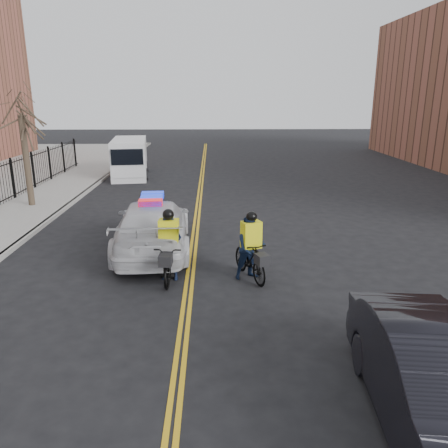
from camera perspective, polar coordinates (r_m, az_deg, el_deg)
name	(u,v)px	position (r m, az deg, el deg)	size (l,w,h in m)	color
ground	(186,306)	(10.83, -4.92, -10.66)	(120.00, 120.00, 0.00)	black
center_line_left	(195,218)	(18.32, -3.81, 0.77)	(0.10, 60.00, 0.01)	gold
center_line_right	(199,218)	(18.31, -3.31, 0.77)	(0.10, 60.00, 0.01)	gold
sidewalk	(16,218)	(20.02, -25.55, 0.73)	(3.00, 60.00, 0.15)	gray
curb	(52,218)	(19.46, -21.51, 0.78)	(0.20, 60.00, 0.15)	gray
street_tree	(23,129)	(21.34, -24.82, 11.17)	(3.20, 3.20, 4.80)	#392E22
police_cruiser	(153,226)	(14.45, -9.26, -0.22)	(2.73, 5.91, 1.83)	silver
dark_sedan	(444,389)	(7.47, 26.84, -18.68)	(1.77, 5.06, 1.67)	black
cargo_van	(130,158)	(28.55, -12.21, 8.37)	(2.71, 5.76, 2.33)	white
cyclist_near	(170,255)	(12.13, -7.11, -4.08)	(0.82, 2.09, 2.02)	black
cyclist_far	(251,253)	(12.07, 3.55, -3.75)	(1.18, 1.99, 1.94)	black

